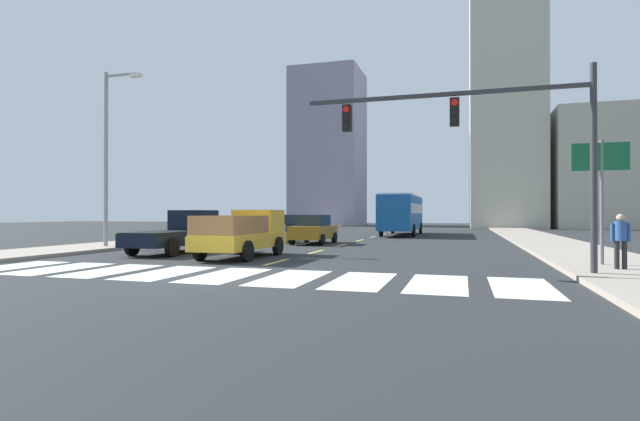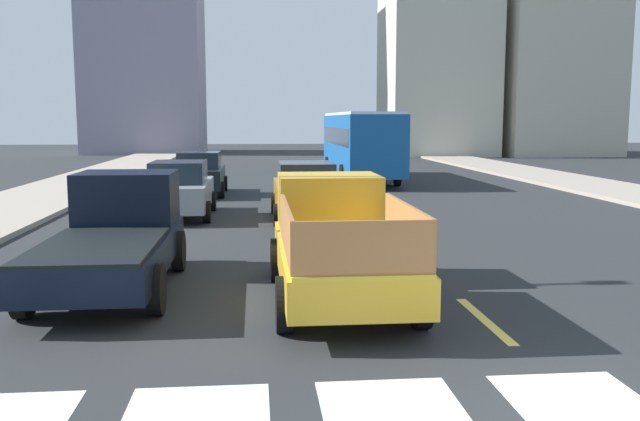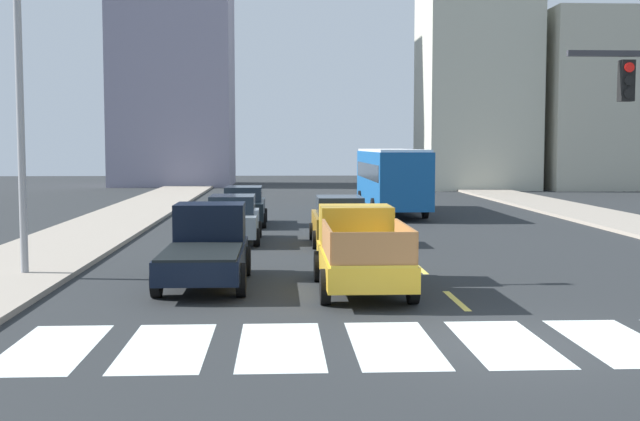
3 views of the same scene
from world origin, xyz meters
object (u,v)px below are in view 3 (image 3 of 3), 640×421
at_px(pickup_dark, 207,247).
at_px(sedan_near_right, 244,206).
at_px(streetlight_left, 26,90).
at_px(city_bus, 391,176).
at_px(pickup_stakebed, 360,251).
at_px(sedan_mid, 233,219).
at_px(sedan_far, 339,220).

height_order(pickup_dark, sedan_near_right, pickup_dark).
distance_m(sedan_near_right, streetlight_left, 15.54).
bearing_deg(city_bus, pickup_stakebed, -99.08).
xyz_separation_m(sedan_mid, streetlight_left, (-4.94, -7.81, 4.11)).
relative_size(pickup_stakebed, city_bus, 0.48).
bearing_deg(pickup_dark, sedan_near_right, 87.80).
distance_m(sedan_near_right, sedan_far, 8.03).
bearing_deg(city_bus, streetlight_left, -121.18).
distance_m(pickup_dark, sedan_near_right, 15.07).
height_order(pickup_stakebed, sedan_mid, pickup_stakebed).
height_order(city_bus, sedan_near_right, city_bus).
distance_m(city_bus, streetlight_left, 23.70).
bearing_deg(sedan_mid, sedan_far, -14.44).
height_order(pickup_stakebed, streetlight_left, streetlight_left).
relative_size(city_bus, streetlight_left, 1.20).
xyz_separation_m(city_bus, streetlight_left, (-12.40, -19.97, 3.02)).
distance_m(sedan_mid, streetlight_left, 10.11).
distance_m(pickup_stakebed, sedan_far, 9.03).
bearing_deg(sedan_near_right, sedan_far, -61.31).
xyz_separation_m(pickup_dark, streetlight_left, (-4.75, 0.96, 4.05)).
bearing_deg(sedan_far, pickup_stakebed, -89.43).
bearing_deg(pickup_stakebed, sedan_far, 87.74).
bearing_deg(streetlight_left, sedan_mid, 57.67).
distance_m(city_bus, sedan_far, 13.53).
bearing_deg(pickup_dark, pickup_stakebed, -16.84).
relative_size(pickup_stakebed, pickup_dark, 1.00).
bearing_deg(streetlight_left, city_bus, 58.15).
height_order(sedan_near_right, streetlight_left, streetlight_left).
bearing_deg(sedan_far, pickup_dark, -115.32).
relative_size(sedan_far, sedan_mid, 1.00).
xyz_separation_m(pickup_stakebed, streetlight_left, (-8.62, 2.05, 4.03)).
bearing_deg(city_bus, sedan_mid, -120.87).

